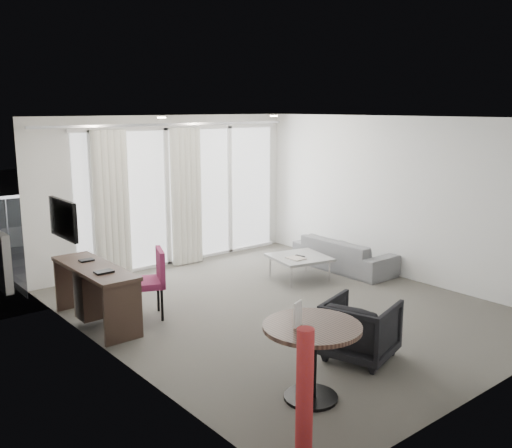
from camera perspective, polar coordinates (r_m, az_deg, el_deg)
floor at (r=7.99m, az=2.76°, el=-8.43°), size 5.00×6.00×0.00m
ceiling at (r=7.50m, az=2.96°, el=10.56°), size 5.00×6.00×0.00m
wall_left at (r=6.27m, az=-14.33°, el=-2.00°), size 0.00×6.00×2.60m
wall_right at (r=9.48m, az=14.14°, el=2.56°), size 0.00×6.00×2.60m
wall_front at (r=5.83m, az=23.09°, el=-3.61°), size 5.00×0.00×2.60m
window_panel at (r=10.19m, az=-7.23°, el=2.87°), size 4.00×0.02×2.38m
window_frame at (r=10.17m, az=-7.19°, el=2.86°), size 4.10×0.06×2.44m
curtain_left at (r=9.36m, az=-14.22°, el=1.82°), size 0.60×0.20×2.38m
curtain_right at (r=10.02m, az=-6.97°, el=2.73°), size 0.60×0.20×2.38m
curtain_track at (r=9.78m, az=-8.41°, el=9.83°), size 4.80×0.04×0.04m
downlight_a at (r=8.26m, az=-9.42°, el=10.46°), size 0.12×0.12×0.02m
downlight_b at (r=9.49m, az=1.80°, el=10.74°), size 0.12×0.12×0.02m
desk at (r=7.61m, az=-15.72°, el=-6.87°), size 0.51×1.62×0.76m
tv at (r=7.59m, az=-18.73°, el=0.47°), size 0.05×0.80×0.50m
desk_chair at (r=7.65m, az=-11.03°, el=-5.91°), size 0.64×0.63×0.92m
round_table at (r=5.56m, az=5.57°, el=-13.59°), size 1.14×1.14×0.75m
menu_card at (r=5.38m, az=4.17°, el=-10.44°), size 0.13×0.06×0.24m
red_lamp at (r=4.64m, az=4.88°, el=-16.66°), size 0.22×0.22×1.09m
tub_armchair at (r=6.49m, az=10.40°, el=-10.31°), size 0.91×0.90×0.67m
coffee_table at (r=9.26m, az=4.34°, el=-4.37°), size 1.01×1.01×0.38m
remote at (r=9.18m, az=4.41°, el=-3.41°), size 0.07×0.15×0.02m
magazine at (r=9.06m, az=4.01°, el=-3.60°), size 0.24×0.31×0.02m
sofa at (r=9.89m, az=8.80°, el=-2.96°), size 0.72×1.84×0.54m
terrace_slab at (r=11.72m, az=-11.04°, el=-2.38°), size 5.60×3.00×0.12m
rattan_chair_a at (r=12.21m, az=-8.38°, el=0.36°), size 0.66×0.66×0.75m
rattan_chair_b at (r=12.46m, az=-4.66°, el=0.86°), size 0.65×0.65×0.83m
rattan_table at (r=12.19m, az=-4.63°, el=-0.06°), size 0.57×0.57×0.54m
balustrade at (r=12.88m, az=-14.22°, el=1.28°), size 5.50×0.06×1.05m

